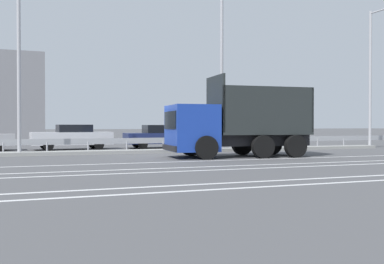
% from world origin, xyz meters
% --- Properties ---
extents(ground_plane, '(320.00, 320.00, 0.00)m').
position_xyz_m(ground_plane, '(0.00, 0.00, 0.00)').
color(ground_plane, '#4C4C4F').
extents(lane_strip_0, '(53.85, 0.16, 0.01)m').
position_xyz_m(lane_strip_0, '(3.10, -3.63, 0.00)').
color(lane_strip_0, silver).
rests_on(lane_strip_0, ground_plane).
extents(lane_strip_1, '(53.85, 0.16, 0.01)m').
position_xyz_m(lane_strip_1, '(3.10, -6.07, 0.00)').
color(lane_strip_1, silver).
rests_on(lane_strip_1, ground_plane).
extents(lane_strip_2, '(53.85, 0.16, 0.01)m').
position_xyz_m(lane_strip_2, '(3.10, -7.24, 0.00)').
color(lane_strip_2, silver).
rests_on(lane_strip_2, ground_plane).
extents(lane_strip_3, '(53.85, 0.16, 0.01)m').
position_xyz_m(lane_strip_3, '(3.10, -10.46, 0.00)').
color(lane_strip_3, silver).
rests_on(lane_strip_3, ground_plane).
extents(median_island, '(29.62, 1.10, 0.18)m').
position_xyz_m(median_island, '(0.00, 2.52, 0.09)').
color(median_island, gray).
rests_on(median_island, ground_plane).
extents(median_guardrail, '(53.85, 0.09, 0.78)m').
position_xyz_m(median_guardrail, '(-0.00, 3.87, 0.57)').
color(median_guardrail, '#9EA0A5').
rests_on(median_guardrail, ground_plane).
extents(dump_truck, '(6.95, 3.14, 3.79)m').
position_xyz_m(dump_truck, '(2.27, -1.77, 1.30)').
color(dump_truck, '#19389E').
rests_on(dump_truck, ground_plane).
extents(median_road_sign, '(0.86, 0.16, 2.40)m').
position_xyz_m(median_road_sign, '(6.34, 2.52, 1.32)').
color(median_road_sign, white).
rests_on(median_road_sign, ground_plane).
extents(street_lamp_1, '(0.71, 2.32, 10.02)m').
position_xyz_m(street_lamp_1, '(-6.67, 2.23, 5.52)').
color(street_lamp_1, '#ADADB2').
rests_on(street_lamp_1, ground_plane).
extents(street_lamp_2, '(0.72, 2.39, 9.17)m').
position_xyz_m(street_lamp_2, '(4.11, 2.21, 5.09)').
color(street_lamp_2, '#ADADB2').
rests_on(street_lamp_2, ground_plane).
extents(street_lamp_3, '(0.71, 2.74, 8.98)m').
position_xyz_m(street_lamp_3, '(14.87, 2.31, 5.04)').
color(street_lamp_3, '#ADADB2').
rests_on(street_lamp_3, ground_plane).
extents(parked_car_3, '(4.94, 2.06, 1.53)m').
position_xyz_m(parked_car_3, '(-3.66, 7.55, 0.78)').
color(parked_car_3, silver).
rests_on(parked_car_3, ground_plane).
extents(parked_car_4, '(4.91, 2.11, 1.51)m').
position_xyz_m(parked_car_4, '(2.05, 7.45, 0.76)').
color(parked_car_4, navy).
rests_on(parked_car_4, ground_plane).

